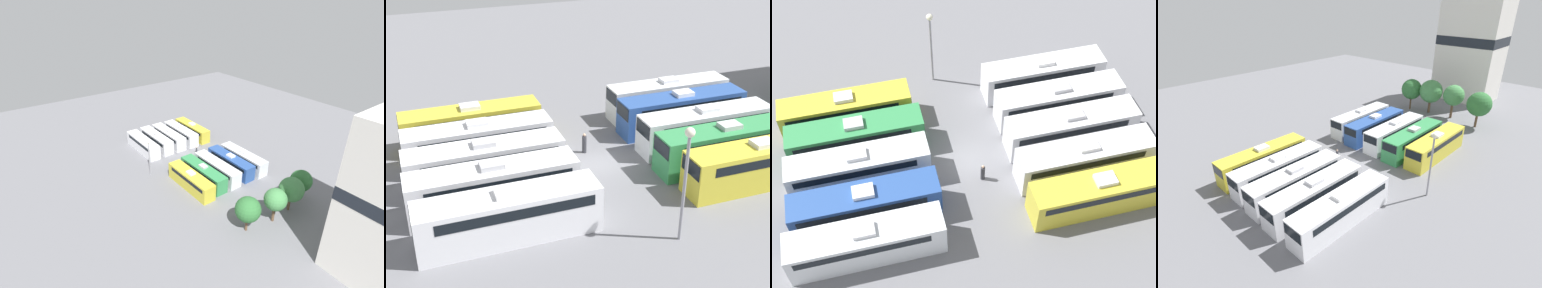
# 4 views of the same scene
# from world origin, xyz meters

# --- Properties ---
(ground_plane) EXTENTS (114.54, 114.54, 0.00)m
(ground_plane) POSITION_xyz_m (0.00, 0.00, 0.00)
(ground_plane) COLOR slate
(bus_0) EXTENTS (2.63, 11.46, 3.54)m
(bus_0) POSITION_xyz_m (-6.92, -8.87, 1.75)
(bus_0) COLOR gold
(bus_0) RESTS_ON ground_plane
(bus_1) EXTENTS (2.63, 11.46, 3.54)m
(bus_1) POSITION_xyz_m (-3.46, -8.92, 1.75)
(bus_1) COLOR silver
(bus_1) RESTS_ON ground_plane
(bus_2) EXTENTS (2.63, 11.46, 3.54)m
(bus_2) POSITION_xyz_m (0.02, -9.09, 1.75)
(bus_2) COLOR silver
(bus_2) RESTS_ON ground_plane
(bus_3) EXTENTS (2.63, 11.46, 3.54)m
(bus_3) POSITION_xyz_m (3.38, -9.20, 1.75)
(bus_3) COLOR silver
(bus_3) RESTS_ON ground_plane
(bus_4) EXTENTS (2.63, 11.46, 3.54)m
(bus_4) POSITION_xyz_m (7.00, -9.00, 1.75)
(bus_4) COLOR white
(bus_4) RESTS_ON ground_plane
(bus_5) EXTENTS (2.63, 11.46, 3.54)m
(bus_5) POSITION_xyz_m (-6.87, 9.45, 1.75)
(bus_5) COLOR silver
(bus_5) RESTS_ON ground_plane
(bus_6) EXTENTS (2.63, 11.46, 3.54)m
(bus_6) POSITION_xyz_m (-3.57, 9.07, 1.75)
(bus_6) COLOR #284C93
(bus_6) RESTS_ON ground_plane
(bus_7) EXTENTS (2.63, 11.46, 3.54)m
(bus_7) POSITION_xyz_m (0.14, 9.14, 1.75)
(bus_7) COLOR silver
(bus_7) RESTS_ON ground_plane
(bus_8) EXTENTS (2.63, 11.46, 3.54)m
(bus_8) POSITION_xyz_m (3.50, 8.98, 1.75)
(bus_8) COLOR #338C4C
(bus_8) RESTS_ON ground_plane
(bus_9) EXTENTS (2.63, 11.46, 3.54)m
(bus_9) POSITION_xyz_m (6.81, 9.47, 1.75)
(bus_9) COLOR gold
(bus_9) RESTS_ON ground_plane
(worker_person) EXTENTS (0.36, 0.36, 1.71)m
(worker_person) POSITION_xyz_m (-2.16, -0.66, 0.79)
(worker_person) COLOR #333338
(worker_person) RESTS_ON ground_plane
(light_pole) EXTENTS (0.60, 0.60, 7.67)m
(light_pole) POSITION_xyz_m (10.71, 0.82, 5.22)
(light_pole) COLOR gray
(light_pole) RESTS_ON ground_plane
(tree_0) EXTENTS (3.84, 3.84, 5.89)m
(tree_0) POSITION_xyz_m (-6.54, 23.58, 3.96)
(tree_0) COLOR brown
(tree_0) RESTS_ON ground_plane
(tree_1) EXTENTS (4.20, 4.20, 6.23)m
(tree_1) POSITION_xyz_m (-2.85, 24.35, 4.11)
(tree_1) COLOR brown
(tree_1) RESTS_ON ground_plane
(tree_2) EXTENTS (3.67, 3.67, 6.07)m
(tree_2) POSITION_xyz_m (1.50, 24.63, 4.20)
(tree_2) COLOR brown
(tree_2) RESTS_ON ground_plane
(tree_3) EXTENTS (4.01, 4.01, 6.04)m
(tree_3) POSITION_xyz_m (6.52, 23.60, 4.02)
(tree_3) COLOR brown
(tree_3) RESTS_ON ground_plane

